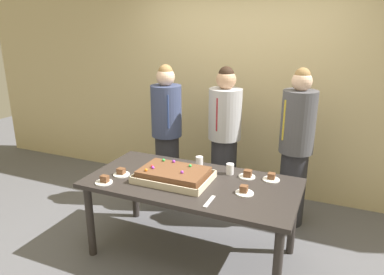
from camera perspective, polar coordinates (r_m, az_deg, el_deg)
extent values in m
plane|color=#5B5B60|center=(3.50, -0.05, -18.05)|extent=(12.00, 12.00, 0.00)
cube|color=#CCB784|center=(4.39, 8.42, 10.33)|extent=(8.00, 0.12, 3.00)
cube|color=#2D2826|center=(3.14, -0.05, -7.35)|extent=(1.84, 0.91, 0.04)
cylinder|color=#2D2826|center=(3.43, -16.05, -12.75)|extent=(0.07, 0.07, 0.70)
cylinder|color=#2D2826|center=(2.82, 13.52, -19.88)|extent=(0.07, 0.07, 0.70)
cylinder|color=#2D2826|center=(3.96, -9.17, -7.95)|extent=(0.07, 0.07, 0.70)
cylinder|color=#2D2826|center=(3.45, 15.85, -12.56)|extent=(0.07, 0.07, 0.70)
cube|color=beige|center=(3.16, -2.93, -6.71)|extent=(0.65, 0.44, 0.01)
cube|color=beige|center=(2.97, -4.81, -7.74)|extent=(0.65, 0.01, 0.05)
cube|color=beige|center=(3.32, -1.28, -4.82)|extent=(0.65, 0.01, 0.05)
cube|color=beige|center=(3.29, -7.95, -5.26)|extent=(0.01, 0.44, 0.05)
cube|color=beige|center=(3.03, 2.52, -7.17)|extent=(0.01, 0.44, 0.05)
cube|color=brown|center=(3.14, -2.94, -5.87)|extent=(0.58, 0.37, 0.09)
sphere|color=purple|center=(3.27, -2.96, -3.86)|extent=(0.03, 0.03, 0.03)
sphere|color=orange|center=(3.10, -7.40, -5.20)|extent=(0.03, 0.03, 0.03)
sphere|color=purple|center=(3.03, -1.62, -5.59)|extent=(0.03, 0.03, 0.03)
sphere|color=green|center=(3.16, -0.29, -4.56)|extent=(0.03, 0.03, 0.03)
sphere|color=red|center=(3.17, -6.41, -4.62)|extent=(0.03, 0.03, 0.03)
sphere|color=green|center=(3.30, -4.59, -3.64)|extent=(0.03, 0.03, 0.03)
sphere|color=purple|center=(3.14, -6.30, -4.83)|extent=(0.03, 0.03, 0.03)
cylinder|color=white|center=(3.19, -13.97, -7.01)|extent=(0.15, 0.15, 0.01)
cube|color=brown|center=(3.17, -13.85, -6.46)|extent=(0.07, 0.05, 0.06)
cylinder|color=white|center=(3.22, 12.59, -6.61)|extent=(0.15, 0.15, 0.01)
cube|color=brown|center=(3.22, 12.64, -6.04)|extent=(0.06, 0.06, 0.05)
cylinder|color=white|center=(3.24, 8.81, -6.23)|extent=(0.15, 0.15, 0.01)
cube|color=brown|center=(3.23, 8.94, -5.69)|extent=(0.07, 0.06, 0.06)
cylinder|color=white|center=(3.31, -11.25, -5.86)|extent=(0.15, 0.15, 0.01)
cube|color=brown|center=(3.31, -11.32, -5.29)|extent=(0.07, 0.06, 0.05)
cylinder|color=white|center=(2.94, 8.42, -8.81)|extent=(0.15, 0.15, 0.01)
cube|color=brown|center=(2.94, 8.32, -8.15)|extent=(0.06, 0.06, 0.06)
cylinder|color=white|center=(3.43, 1.19, -3.88)|extent=(0.07, 0.07, 0.10)
cylinder|color=white|center=(3.27, 6.12, -5.05)|extent=(0.07, 0.07, 0.10)
cube|color=silver|center=(2.79, 2.80, -10.22)|extent=(0.03, 0.20, 0.01)
cylinder|color=#28282D|center=(3.92, 15.77, -7.79)|extent=(0.27, 0.27, 0.81)
cylinder|color=#4C4C51|center=(3.68, 16.69, 2.42)|extent=(0.34, 0.34, 0.63)
cube|color=gold|center=(3.57, 14.74, 2.66)|extent=(0.04, 0.02, 0.40)
sphere|color=beige|center=(3.60, 17.25, 8.63)|extent=(0.20, 0.20, 0.20)
sphere|color=olive|center=(3.59, 17.33, 9.48)|extent=(0.15, 0.15, 0.15)
cylinder|color=#28282D|center=(4.10, 5.07, -5.74)|extent=(0.29, 0.29, 0.84)
cylinder|color=#B2B2B7|center=(3.88, 5.34, 3.77)|extent=(0.36, 0.36, 0.56)
cube|color=maroon|center=(3.72, 4.22, 3.65)|extent=(0.04, 0.02, 0.36)
sphere|color=tan|center=(3.81, 5.50, 9.23)|extent=(0.21, 0.21, 0.21)
sphere|color=black|center=(3.80, 5.53, 10.10)|extent=(0.17, 0.17, 0.17)
cylinder|color=#28282D|center=(4.22, -3.94, -5.06)|extent=(0.28, 0.28, 0.83)
cylinder|color=#384266|center=(4.01, -4.15, 4.29)|extent=(0.34, 0.34, 0.58)
cube|color=navy|center=(3.84, -4.02, 4.15)|extent=(0.04, 0.02, 0.37)
sphere|color=beige|center=(3.94, -4.27, 9.68)|extent=(0.20, 0.20, 0.20)
sphere|color=olive|center=(3.93, -4.29, 10.49)|extent=(0.16, 0.16, 0.16)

